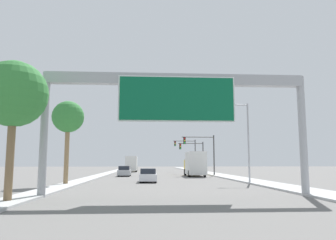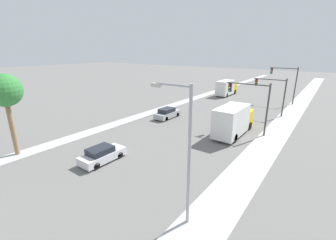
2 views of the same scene
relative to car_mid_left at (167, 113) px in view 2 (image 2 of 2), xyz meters
The scene contains 11 objects.
sidewalk_right 19.41m from the car_mid_left, 40.51° to the left, with size 3.00×120.00×0.15m.
median_strip_left 13.17m from the car_mid_left, 106.57° to the left, with size 2.00×120.00×0.15m.
car_mid_left is the anchor object (origin of this frame).
car_far_left 15.09m from the car_mid_left, 76.59° to the right, with size 1.79×4.24×1.43m.
truck_box_primary 22.19m from the car_mid_left, 90.00° to the left, with size 2.38×7.22×3.37m.
truck_box_secondary 10.60m from the car_mid_left, ahead, with size 2.49×7.79×3.60m.
traffic_light_near_intersection 12.65m from the car_mid_left, ahead, with size 5.09×0.32×6.27m.
traffic_light_mid_block 16.49m from the car_mid_left, 40.99° to the left, with size 4.72×0.32×5.84m.
traffic_light_far_intersection 24.31m from the car_mid_left, 59.17° to the left, with size 4.85×0.32×6.92m.
palm_tree_background 20.01m from the car_mid_left, 102.28° to the right, with size 2.98×2.98×7.85m.
street_lamp_right 21.87m from the car_mid_left, 50.96° to the right, with size 2.55×0.28×8.20m.
Camera 2 is at (14.11, 21.36, 9.72)m, focal length 24.00 mm.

